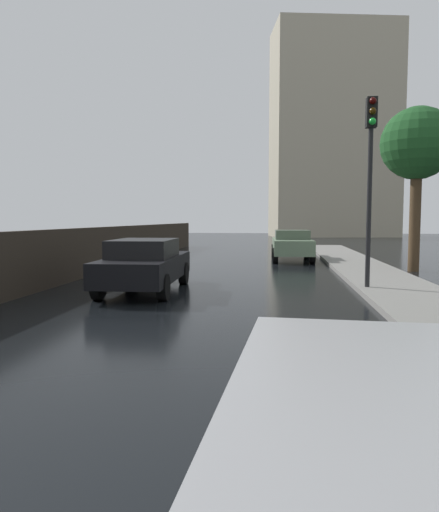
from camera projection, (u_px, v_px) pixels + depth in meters
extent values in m
cylinder|color=black|center=(258.00, 476.00, 2.86)|extent=(0.26, 0.68, 0.67)
cube|color=black|center=(145.00, 268.00, 12.32)|extent=(1.84, 4.35, 0.60)
cube|color=black|center=(144.00, 248.00, 12.13)|extent=(1.56, 2.11, 0.46)
cylinder|color=black|center=(163.00, 287.00, 10.87)|extent=(0.24, 0.64, 0.63)
cylinder|color=black|center=(98.00, 286.00, 11.01)|extent=(0.24, 0.64, 0.63)
cylinder|color=black|center=(184.00, 273.00, 13.68)|extent=(0.24, 0.64, 0.63)
cylinder|color=black|center=(131.00, 273.00, 13.82)|extent=(0.24, 0.64, 0.63)
cube|color=slate|center=(292.00, 246.00, 21.15)|extent=(1.81, 4.03, 0.65)
cube|color=#4D5C49|center=(292.00, 235.00, 21.11)|extent=(1.54, 1.84, 0.41)
cylinder|color=black|center=(274.00, 251.00, 22.55)|extent=(0.24, 0.68, 0.68)
cylinder|color=black|center=(306.00, 251.00, 22.41)|extent=(0.24, 0.68, 0.68)
cylinder|color=black|center=(275.00, 256.00, 19.94)|extent=(0.24, 0.68, 0.68)
cylinder|color=black|center=(312.00, 256.00, 19.80)|extent=(0.24, 0.68, 0.68)
cylinder|color=black|center=(369.00, 208.00, 12.00)|extent=(0.12, 0.12, 4.06)
cube|color=black|center=(371.00, 113.00, 11.81)|extent=(0.26, 0.26, 0.75)
sphere|color=#360503|center=(373.00, 101.00, 11.62)|extent=(0.17, 0.17, 0.17)
sphere|color=#392405|center=(373.00, 111.00, 11.64)|extent=(0.17, 0.17, 0.17)
sphere|color=green|center=(373.00, 121.00, 11.66)|extent=(0.17, 0.17, 0.17)
cylinder|color=#4C3823|center=(415.00, 220.00, 16.84)|extent=(0.39, 0.39, 3.68)
sphere|color=#1E5123|center=(417.00, 143.00, 16.62)|extent=(2.57, 2.57, 2.57)
cube|color=#B2A88E|center=(334.00, 133.00, 49.34)|extent=(13.66, 8.30, 21.76)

